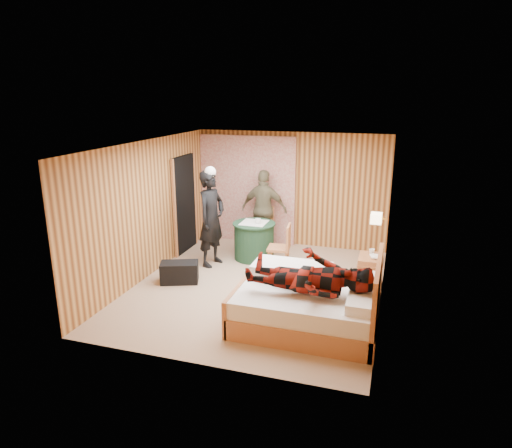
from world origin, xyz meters
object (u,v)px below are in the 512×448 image
(wall_lamp, at_px, (376,218))
(man_at_table, at_px, (264,209))
(duffel_bag, at_px, (179,272))
(chair_far, at_px, (263,224))
(man_on_bed, at_px, (310,267))
(woman_standing, at_px, (211,219))
(round_table, at_px, (254,240))
(bed, at_px, (310,304))
(nightstand, at_px, (370,271))
(chair_near, at_px, (283,244))

(wall_lamp, relative_size, man_at_table, 0.15)
(duffel_bag, height_order, man_at_table, man_at_table)
(chair_far, bearing_deg, man_on_bed, -67.58)
(duffel_bag, xyz_separation_m, woman_standing, (0.22, 1.01, 0.76))
(chair_far, bearing_deg, man_at_table, 77.22)
(wall_lamp, relative_size, duffel_bag, 0.39)
(round_table, xyz_separation_m, woman_standing, (-0.69, -0.57, 0.56))
(wall_lamp, relative_size, bed, 0.13)
(nightstand, bearing_deg, woman_standing, 176.52)
(duffel_bag, height_order, man_on_bed, man_on_bed)
(nightstand, xyz_separation_m, man_on_bed, (-0.73, -1.86, 0.69))
(chair_far, bearing_deg, woman_standing, -122.70)
(round_table, bearing_deg, woman_standing, -140.47)
(round_table, relative_size, duffel_bag, 1.31)
(man_at_table, bearing_deg, chair_near, 122.91)
(wall_lamp, bearing_deg, nightstand, 106.56)
(bed, distance_m, chair_far, 3.48)
(bed, distance_m, chair_near, 2.14)
(nightstand, relative_size, man_on_bed, 0.33)
(woman_standing, relative_size, man_on_bed, 1.07)
(chair_far, relative_size, duffel_bag, 1.40)
(wall_lamp, xyz_separation_m, round_table, (-2.42, 0.90, -0.91))
(duffel_bag, distance_m, woman_standing, 1.28)
(man_on_bed, bearing_deg, duffel_bag, 157.98)
(man_on_bed, bearing_deg, man_at_table, 116.26)
(chair_near, relative_size, man_at_table, 0.53)
(bed, height_order, man_at_table, man_at_table)
(duffel_bag, bearing_deg, man_at_table, 47.68)
(chair_near, bearing_deg, wall_lamp, 68.82)
(chair_far, distance_m, duffel_bag, 2.46)
(man_at_table, bearing_deg, chair_far, 82.88)
(chair_far, relative_size, woman_standing, 0.49)
(chair_far, bearing_deg, duffel_bag, -115.97)
(chair_far, bearing_deg, chair_near, -61.66)
(round_table, height_order, man_on_bed, man_on_bed)
(nightstand, bearing_deg, bed, -114.95)
(man_at_table, bearing_deg, nightstand, 149.51)
(nightstand, distance_m, chair_far, 2.80)
(nightstand, distance_m, man_on_bed, 2.11)
(duffel_bag, distance_m, man_on_bed, 2.87)
(chair_near, distance_m, woman_standing, 1.47)
(wall_lamp, xyz_separation_m, chair_near, (-1.70, 0.45, -0.77))
(man_at_table, bearing_deg, woman_standing, 63.49)
(bed, bearing_deg, chair_near, 114.97)
(wall_lamp, xyz_separation_m, duffel_bag, (-3.33, -0.68, -1.11))
(round_table, distance_m, man_at_table, 0.87)
(chair_near, xyz_separation_m, man_at_table, (-0.72, 1.18, 0.34))
(chair_near, xyz_separation_m, man_on_bed, (0.93, -2.16, 0.46))
(man_on_bed, bearing_deg, chair_far, 116.61)
(man_on_bed, bearing_deg, bed, 96.84)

